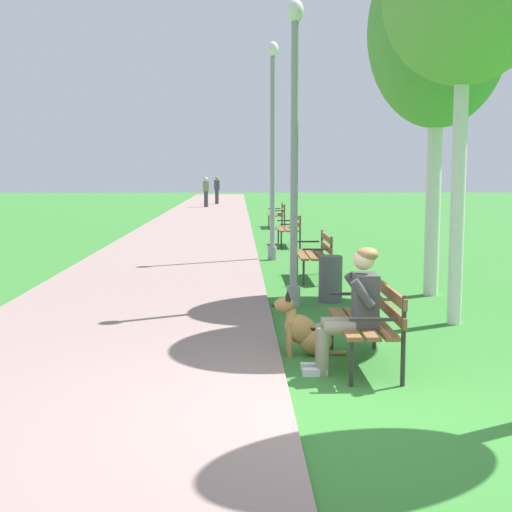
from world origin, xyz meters
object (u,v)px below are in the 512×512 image
(park_bench_near, at_px, (370,317))
(litter_bin, at_px, (330,279))
(lamp_post_near, at_px, (294,151))
(birch_tree_third, at_px, (438,33))
(birch_tree_second, at_px, (464,1))
(park_bench_furthest, at_px, (278,213))
(park_bench_mid, at_px, (316,252))
(dog_shepherd, at_px, (306,332))
(pedestrian_distant, at_px, (206,192))
(park_bench_far, at_px, (291,227))
(pedestrian_further_distant, at_px, (217,190))
(person_seated_on_near_bench, at_px, (354,305))
(lamp_post_mid, at_px, (273,149))

(park_bench_near, distance_m, litter_bin, 3.66)
(lamp_post_near, relative_size, birch_tree_third, 0.78)
(birch_tree_second, bearing_deg, park_bench_furthest, 95.07)
(birch_tree_third, bearing_deg, birch_tree_second, -97.29)
(park_bench_near, xyz_separation_m, litter_bin, (0.07, 3.66, -0.16))
(park_bench_mid, xyz_separation_m, dog_shepherd, (-0.71, -5.46, -0.25))
(pedestrian_distant, bearing_deg, lamp_post_near, -84.86)
(park_bench_far, xyz_separation_m, birch_tree_second, (1.42, -9.74, 3.57))
(lamp_post_near, bearing_deg, park_bench_far, 86.05)
(pedestrian_distant, relative_size, pedestrian_further_distant, 1.00)
(dog_shepherd, xyz_separation_m, pedestrian_distant, (-2.46, 31.19, 0.58))
(person_seated_on_near_bench, distance_m, lamp_post_near, 3.87)
(park_bench_far, height_order, pedestrian_further_distant, pedestrian_further_distant)
(park_bench_mid, height_order, park_bench_far, same)
(park_bench_mid, relative_size, park_bench_furthest, 1.00)
(park_bench_far, xyz_separation_m, litter_bin, (0.01, -8.08, -0.16))
(lamp_post_near, distance_m, birch_tree_third, 3.06)
(pedestrian_distant, bearing_deg, park_bench_mid, -82.97)
(park_bench_mid, bearing_deg, dog_shepherd, -97.41)
(pedestrian_further_distant, bearing_deg, park_bench_far, -83.56)
(park_bench_mid, distance_m, dog_shepherd, 5.52)
(park_bench_mid, distance_m, person_seated_on_near_bench, 6.15)
(park_bench_far, bearing_deg, litter_bin, -89.93)
(park_bench_furthest, relative_size, person_seated_on_near_bench, 1.20)
(dog_shepherd, distance_m, lamp_post_mid, 8.65)
(birch_tree_second, bearing_deg, pedestrian_further_distant, 96.98)
(person_seated_on_near_bench, xyz_separation_m, lamp_post_near, (-0.32, 3.52, 1.59))
(person_seated_on_near_bench, relative_size, litter_bin, 1.79)
(person_seated_on_near_bench, height_order, pedestrian_distant, pedestrian_distant)
(park_bench_furthest, height_order, dog_shepherd, park_bench_furthest)
(park_bench_mid, distance_m, park_bench_far, 5.84)
(park_bench_mid, relative_size, pedestrian_distant, 0.91)
(birch_tree_second, bearing_deg, person_seated_on_near_bench, -126.95)
(litter_bin, height_order, pedestrian_further_distant, pedestrian_further_distant)
(park_bench_far, xyz_separation_m, lamp_post_mid, (-0.63, -2.94, 1.95))
(park_bench_far, distance_m, person_seated_on_near_bench, 11.98)
(park_bench_far, height_order, litter_bin, park_bench_far)
(park_bench_near, xyz_separation_m, pedestrian_distant, (-3.08, 31.63, 0.33))
(person_seated_on_near_bench, distance_m, pedestrian_distant, 31.99)
(park_bench_near, xyz_separation_m, park_bench_furthest, (0.06, 17.95, 0.00))
(lamp_post_near, xyz_separation_m, pedestrian_further_distant, (-2.07, 31.99, -1.43))
(park_bench_furthest, relative_size, lamp_post_mid, 0.31)
(lamp_post_near, bearing_deg, lamp_post_mid, 90.52)
(birch_tree_second, bearing_deg, litter_bin, 130.33)
(park_bench_near, distance_m, park_bench_furthest, 17.95)
(park_bench_furthest, bearing_deg, pedestrian_further_distant, 98.73)
(park_bench_mid, xyz_separation_m, litter_bin, (-0.03, -2.24, -0.16))
(birch_tree_second, distance_m, birch_tree_third, 2.20)
(birch_tree_second, height_order, pedestrian_distant, birch_tree_second)
(park_bench_near, bearing_deg, park_bench_mid, 89.08)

